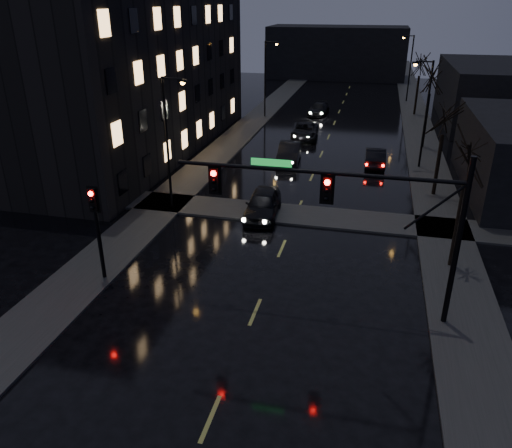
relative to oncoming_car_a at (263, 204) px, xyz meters
The scene contains 21 objects.
sidewalk_left 18.32m from the oncoming_car_a, 111.06° to the left, with size 3.00×140.00×0.12m, color #2D2D2B.
sidewalk_right 20.02m from the oncoming_car_a, 58.62° to the left, with size 3.00×140.00×0.12m, color #2D2D2B.
sidewalk_cross 2.14m from the oncoming_car_a, 16.89° to the left, with size 40.00×3.00×0.12m, color #2D2D2B.
apartment_block 19.64m from the oncoming_car_a, 140.35° to the left, with size 12.00×30.00×12.00m, color black.
commercial_right_far 35.61m from the oncoming_car_a, 57.83° to the left, with size 12.00×18.00×6.00m, color black.
far_block 60.18m from the oncoming_car_a, 91.03° to the left, with size 22.00×10.00×8.00m, color black.
signal_mast 11.38m from the oncoming_car_a, 57.11° to the right, with size 11.11×0.41×7.00m.
signal_pole_left 10.76m from the oncoming_car_a, 122.02° to the right, with size 0.35×0.41×4.53m.
tree_near 12.30m from the oncoming_car_a, 20.78° to the right, with size 3.52×3.52×8.08m.
tree_mid_a 12.99m from the oncoming_car_a, 30.52° to the left, with size 3.30×3.30×7.58m.
tree_mid_b 21.62m from the oncoming_car_a, 60.29° to the left, with size 3.74×3.74×8.59m.
tree_far 34.11m from the oncoming_car_a, 72.17° to the left, with size 3.43×3.43×7.88m.
streetlight_l_near 6.92m from the oncoming_car_a, behind, with size 1.53×0.28×8.00m.
streetlight_l_far 27.95m from the oncoming_car_a, 101.81° to the left, with size 1.53×0.28×8.00m.
streetlight_r_mid 15.88m from the oncoming_car_a, 51.82° to the left, with size 1.53×0.28×8.00m.
streetlight_r_far 41.39m from the oncoming_car_a, 76.66° to the left, with size 1.53×0.28×8.00m.
oncoming_car_a is the anchor object (origin of this frame).
oncoming_car_b 11.30m from the oncoming_car_a, 91.87° to the left, with size 1.63×4.67×1.54m, color black.
oncoming_car_c 19.02m from the oncoming_car_a, 90.73° to the left, with size 2.36×5.13×1.42m, color black.
oncoming_car_d 29.67m from the oncoming_car_a, 90.50° to the left, with size 1.85×4.55×1.32m, color black.
lead_car 13.50m from the oncoming_car_a, 61.86° to the left, with size 1.52×4.34×1.43m, color black.
Camera 1 is at (4.11, -9.06, 11.99)m, focal length 35.00 mm.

